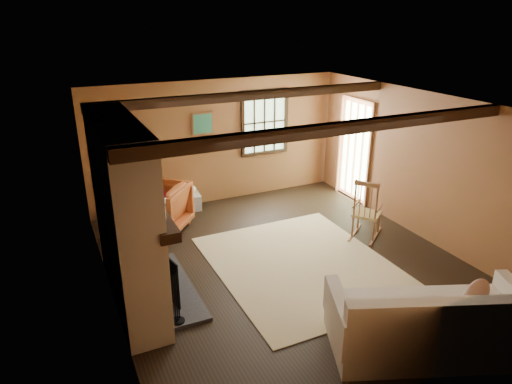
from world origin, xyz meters
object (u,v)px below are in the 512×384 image
fireplace (128,222)px  armchair (159,208)px  rocking_chair (366,213)px  laundry_basket (187,202)px  sofa (433,326)px

fireplace → armchair: size_ratio=2.62×
rocking_chair → laundry_basket: 3.38m
rocking_chair → laundry_basket: size_ratio=2.07×
rocking_chair → sofa: 2.80m
fireplace → laundry_basket: fireplace is taller
fireplace → rocking_chair: bearing=2.6°
sofa → armchair: size_ratio=2.63×
laundry_basket → armchair: 1.00m
rocking_chair → sofa: size_ratio=0.43×
fireplace → laundry_basket: bearing=59.8°
laundry_basket → rocking_chair: bearing=-44.9°
fireplace → armchair: (0.80, 1.88, -0.69)m
sofa → rocking_chair: bearing=89.1°
rocking_chair → fireplace: bearing=55.0°
fireplace → rocking_chair: (3.87, 0.17, -0.67)m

